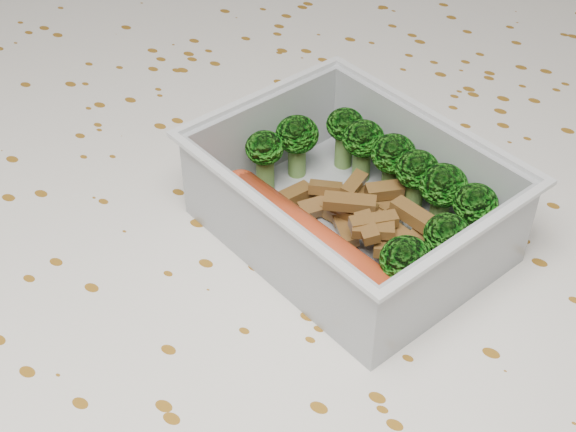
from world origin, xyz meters
The scene contains 6 objects.
dining_table centered at (0.00, 0.00, 0.67)m, with size 1.40×0.90×0.75m.
tablecloth centered at (0.00, 0.00, 0.72)m, with size 1.46×0.96×0.19m.
lunch_container centered at (0.03, 0.04, 0.78)m, with size 0.21×0.18×0.06m.
broccoli_florets centered at (0.04, 0.06, 0.79)m, with size 0.16×0.12×0.04m.
meat_pile centered at (0.04, 0.04, 0.77)m, with size 0.11×0.07×0.03m.
sausage centered at (0.02, 0.00, 0.78)m, with size 0.14×0.06×0.03m.
Camera 1 is at (0.19, -0.29, 1.09)m, focal length 50.00 mm.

